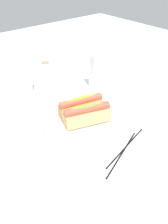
% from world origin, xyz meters
% --- Properties ---
extents(ground_plane, '(2.40, 2.40, 0.00)m').
position_xyz_m(ground_plane, '(0.00, 0.00, 0.00)').
color(ground_plane, white).
extents(serving_bowl, '(0.27, 0.27, 0.03)m').
position_xyz_m(serving_bowl, '(0.00, 0.01, 0.02)').
color(serving_bowl, white).
rests_on(serving_bowl, ground_plane).
extents(hotdog_front, '(0.16, 0.10, 0.06)m').
position_xyz_m(hotdog_front, '(-0.01, -0.02, 0.06)').
color(hotdog_front, '#DBB270').
rests_on(hotdog_front, serving_bowl).
extents(hotdog_back, '(0.16, 0.08, 0.06)m').
position_xyz_m(hotdog_back, '(0.01, 0.03, 0.06)').
color(hotdog_back, tan).
rests_on(hotdog_back, serving_bowl).
extents(water_glass, '(0.07, 0.07, 0.09)m').
position_xyz_m(water_glass, '(-0.21, -0.03, 0.04)').
color(water_glass, white).
rests_on(water_glass, ground_plane).
extents(paper_towel_roll, '(0.11, 0.11, 0.13)m').
position_xyz_m(paper_towel_roll, '(0.03, 0.27, 0.07)').
color(paper_towel_roll, white).
rests_on(paper_towel_roll, ground_plane).
extents(napkin_box, '(0.12, 0.07, 0.15)m').
position_xyz_m(napkin_box, '(0.24, 0.16, 0.07)').
color(napkin_box, white).
rests_on(napkin_box, ground_plane).
extents(chopstick_near, '(0.22, 0.05, 0.01)m').
position_xyz_m(chopstick_near, '(0.02, -0.17, 0.00)').
color(chopstick_near, black).
rests_on(chopstick_near, ground_plane).
extents(chopstick_far, '(0.21, 0.08, 0.01)m').
position_xyz_m(chopstick_far, '(-0.01, -0.18, 0.00)').
color(chopstick_far, black).
rests_on(chopstick_far, ground_plane).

